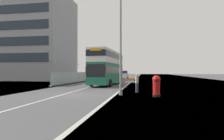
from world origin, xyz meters
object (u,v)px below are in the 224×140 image
(red_pillar_postbox, at_px, (156,85))
(car_oncoming_near, at_px, (103,75))
(lamppost_foreground, at_px, (121,46))
(car_receding_mid, at_px, (124,75))
(roadworks_barrier, at_px, (131,82))
(pedestrian_at_kerb, at_px, (137,83))
(double_decker_bus, at_px, (107,67))

(red_pillar_postbox, xyz_separation_m, car_oncoming_near, (-10.90, 30.35, 0.13))
(lamppost_foreground, distance_m, car_receding_mid, 37.04)
(roadworks_barrier, bearing_deg, pedestrian_at_kerb, -79.95)
(car_oncoming_near, xyz_separation_m, pedestrian_at_kerb, (9.25, -27.45, -0.17))
(double_decker_bus, height_order, roadworks_barrier, double_decker_bus)
(roadworks_barrier, xyz_separation_m, car_receding_mid, (-3.92, 29.44, 0.34))
(roadworks_barrier, bearing_deg, car_oncoming_near, 110.43)
(car_oncoming_near, bearing_deg, red_pillar_postbox, -70.24)
(pedestrian_at_kerb, bearing_deg, double_decker_bus, 116.73)
(double_decker_bus, distance_m, car_receding_mid, 25.05)
(double_decker_bus, bearing_deg, roadworks_barrier, -48.98)
(double_decker_bus, distance_m, pedestrian_at_kerb, 10.69)
(roadworks_barrier, height_order, pedestrian_at_kerb, pedestrian_at_kerb)
(double_decker_bus, xyz_separation_m, red_pillar_postbox, (6.40, -12.32, -1.73))
(double_decker_bus, relative_size, car_receding_mid, 2.66)
(roadworks_barrier, distance_m, car_oncoming_near, 23.98)
(car_oncoming_near, xyz_separation_m, car_receding_mid, (4.45, 6.97, -0.01))
(double_decker_bus, distance_m, lamppost_foreground, 12.33)
(double_decker_bus, xyz_separation_m, car_receding_mid, (-0.06, 25.00, -1.62))
(lamppost_foreground, distance_m, car_oncoming_near, 30.97)
(double_decker_bus, distance_m, red_pillar_postbox, 13.99)
(car_oncoming_near, distance_m, pedestrian_at_kerb, 28.96)
(lamppost_foreground, height_order, roadworks_barrier, lamppost_foreground)
(red_pillar_postbox, bearing_deg, pedestrian_at_kerb, 119.67)
(roadworks_barrier, bearing_deg, lamppost_foreground, -93.21)
(red_pillar_postbox, xyz_separation_m, car_receding_mid, (-6.45, 37.32, 0.12))
(car_oncoming_near, relative_size, pedestrian_at_kerb, 2.41)
(lamppost_foreground, xyz_separation_m, pedestrian_at_kerb, (1.29, 2.32, -3.28))
(red_pillar_postbox, bearing_deg, car_receding_mid, 99.81)
(lamppost_foreground, relative_size, red_pillar_postbox, 5.18)
(red_pillar_postbox, distance_m, car_oncoming_near, 32.25)
(double_decker_bus, height_order, car_oncoming_near, double_decker_bus)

